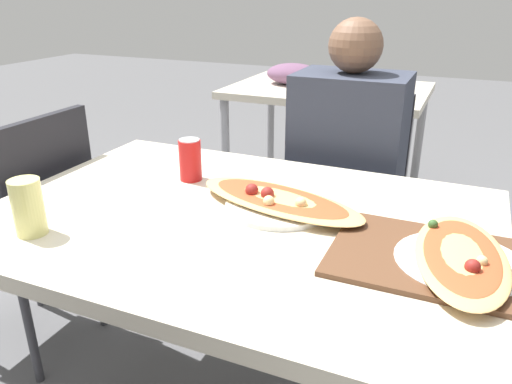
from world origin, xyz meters
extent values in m
cube|color=beige|center=(0.00, 0.00, 0.71)|extent=(1.28, 0.90, 0.04)
cylinder|color=#99999E|center=(-0.58, 0.40, 0.35)|extent=(0.05, 0.05, 0.69)
cylinder|color=#99999E|center=(0.58, 0.40, 0.35)|extent=(0.05, 0.05, 0.69)
cube|color=black|center=(0.12, 0.71, 0.45)|extent=(0.40, 0.40, 0.04)
cube|color=black|center=(0.12, 0.90, 0.68)|extent=(0.38, 0.03, 0.43)
cylinder|color=#38383D|center=(0.29, 0.54, 0.21)|extent=(0.03, 0.03, 0.43)
cylinder|color=#38383D|center=(-0.05, 0.54, 0.21)|extent=(0.03, 0.03, 0.43)
cylinder|color=#38383D|center=(0.29, 0.88, 0.21)|extent=(0.03, 0.03, 0.43)
cylinder|color=#38383D|center=(-0.05, 0.88, 0.21)|extent=(0.03, 0.03, 0.43)
cube|color=black|center=(-0.90, 0.08, 0.45)|extent=(0.40, 0.40, 0.04)
cube|color=black|center=(-0.71, 0.08, 0.68)|extent=(0.03, 0.38, 0.43)
cylinder|color=#38383D|center=(-1.07, 0.25, 0.21)|extent=(0.03, 0.03, 0.43)
cylinder|color=#38383D|center=(-0.73, -0.09, 0.21)|extent=(0.03, 0.03, 0.43)
cylinder|color=#38383D|center=(-0.73, 0.25, 0.21)|extent=(0.03, 0.03, 0.43)
cylinder|color=#2D2D38|center=(0.21, 0.57, 0.23)|extent=(0.10, 0.10, 0.47)
cylinder|color=#2D2D38|center=(0.03, 0.57, 0.23)|extent=(0.10, 0.10, 0.47)
cube|color=#333847|center=(0.12, 0.68, 0.73)|extent=(0.39, 0.28, 0.53)
sphere|color=brown|center=(0.12, 0.68, 1.09)|extent=(0.18, 0.18, 0.18)
cylinder|color=white|center=(0.08, 0.08, 0.74)|extent=(0.28, 0.28, 0.01)
ellipsoid|color=#E0AD66|center=(0.08, 0.08, 0.76)|extent=(0.51, 0.29, 0.02)
ellipsoid|color=#C14C28|center=(0.08, 0.08, 0.76)|extent=(0.42, 0.24, 0.01)
sphere|color=maroon|center=(0.05, 0.07, 0.77)|extent=(0.04, 0.04, 0.04)
sphere|color=beige|center=(0.15, 0.05, 0.77)|extent=(0.03, 0.03, 0.03)
sphere|color=beige|center=(0.07, 0.03, 0.77)|extent=(0.03, 0.03, 0.03)
sphere|color=maroon|center=(0.01, 0.08, 0.77)|extent=(0.04, 0.04, 0.04)
cylinder|color=red|center=(-0.24, 0.17, 0.79)|extent=(0.07, 0.07, 0.12)
cylinder|color=silver|center=(-0.24, 0.17, 0.86)|extent=(0.06, 0.06, 0.00)
cylinder|color=#E0DB7F|center=(-0.40, -0.29, 0.80)|extent=(0.07, 0.07, 0.13)
cube|color=brown|center=(0.49, -0.05, 0.74)|extent=(0.44, 0.31, 0.01)
cylinder|color=white|center=(0.53, -0.05, 0.74)|extent=(0.27, 0.27, 0.01)
ellipsoid|color=#E0AD66|center=(0.53, -0.05, 0.76)|extent=(0.23, 0.42, 0.02)
ellipsoid|color=#C14C28|center=(0.53, -0.05, 0.76)|extent=(0.19, 0.34, 0.01)
sphere|color=maroon|center=(0.55, -0.11, 0.77)|extent=(0.03, 0.03, 0.03)
sphere|color=beige|center=(0.57, -0.07, 0.77)|extent=(0.02, 0.02, 0.02)
sphere|color=#335928|center=(0.47, 0.06, 0.77)|extent=(0.02, 0.02, 0.02)
cube|color=beige|center=(-0.26, 1.77, 0.71)|extent=(1.10, 0.80, 0.04)
ellipsoid|color=#724C6B|center=(-0.48, 1.77, 0.79)|extent=(0.32, 0.24, 0.12)
cylinder|color=#99999E|center=(-0.76, 1.42, 0.35)|extent=(0.05, 0.05, 0.69)
cylinder|color=#99999E|center=(0.24, 1.42, 0.35)|extent=(0.05, 0.05, 0.69)
cylinder|color=#99999E|center=(-0.76, 2.12, 0.35)|extent=(0.05, 0.05, 0.69)
cylinder|color=#99999E|center=(0.24, 2.12, 0.35)|extent=(0.05, 0.05, 0.69)
camera|label=1|loc=(0.50, -1.04, 1.27)|focal=35.00mm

